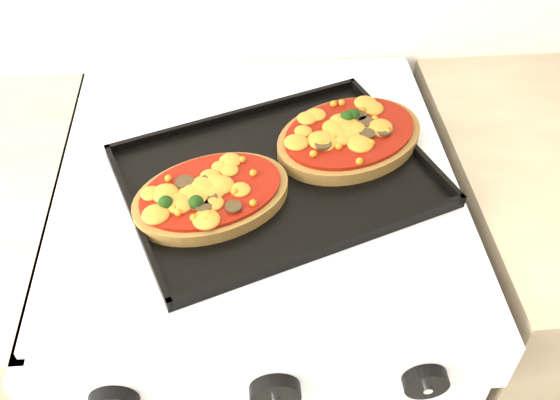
{
  "coord_description": "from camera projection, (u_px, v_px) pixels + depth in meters",
  "views": [
    {
      "loc": [
        -0.04,
        1.01,
        1.54
      ],
      "look_at": [
        0.01,
        1.63,
        0.92
      ],
      "focal_mm": 40.0,
      "sensor_mm": 36.0,
      "label": 1
    }
  ],
  "objects": [
    {
      "name": "pizza_left",
      "position": [
        211.0,
        193.0,
        0.86
      ],
      "size": [
        0.26,
        0.22,
        0.03
      ],
      "primitive_type": null,
      "rotation": [
        0.0,
        0.0,
        0.37
      ],
      "color": "olive",
      "rests_on": "baking_tray"
    },
    {
      "name": "pizza_right",
      "position": [
        350.0,
        135.0,
        0.95
      ],
      "size": [
        0.29,
        0.26,
        0.03
      ],
      "primitive_type": null,
      "rotation": [
        0.0,
        0.0,
        0.46
      ],
      "color": "olive",
      "rests_on": "baking_tray"
    },
    {
      "name": "knob_right",
      "position": [
        425.0,
        382.0,
        0.75
      ],
      "size": [
        0.06,
        0.02,
        0.06
      ],
      "primitive_type": "cylinder",
      "rotation": [
        1.57,
        0.0,
        0.0
      ],
      "color": "black",
      "rests_on": "control_panel"
    },
    {
      "name": "baking_tray",
      "position": [
        277.0,
        175.0,
        0.91
      ],
      "size": [
        0.52,
        0.45,
        0.02
      ],
      "primitive_type": "cube",
      "rotation": [
        0.0,
        0.0,
        0.35
      ],
      "color": "black",
      "rests_on": "stove"
    },
    {
      "name": "knob_center",
      "position": [
        275.0,
        393.0,
        0.74
      ],
      "size": [
        0.06,
        0.02,
        0.06
      ],
      "primitive_type": "cylinder",
      "rotation": [
        1.57,
        0.0,
        0.0
      ],
      "color": "black",
      "rests_on": "control_panel"
    },
    {
      "name": "stove",
      "position": [
        262.0,
        338.0,
        1.25
      ],
      "size": [
        0.6,
        0.6,
        0.91
      ],
      "primitive_type": "cube",
      "color": "white",
      "rests_on": "floor"
    },
    {
      "name": "control_panel",
      "position": [
        270.0,
        378.0,
        0.75
      ],
      "size": [
        0.6,
        0.02,
        0.09
      ],
      "primitive_type": "cube",
      "color": "white",
      "rests_on": "stove"
    }
  ]
}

